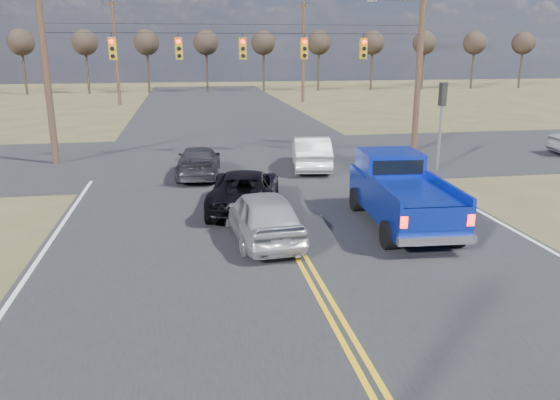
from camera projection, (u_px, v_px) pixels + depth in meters
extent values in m
plane|color=brown|center=(347.00, 340.00, 10.37)|extent=(160.00, 160.00, 0.00)
cube|color=#28282B|center=(268.00, 200.00, 19.86)|extent=(14.00, 120.00, 0.02)
cube|color=#28282B|center=(245.00, 158.00, 27.44)|extent=(120.00, 12.00, 0.02)
cylinder|color=#473323|center=(44.00, 56.00, 24.62)|extent=(0.32, 0.32, 10.00)
cylinder|color=#473323|center=(420.00, 55.00, 27.57)|extent=(0.32, 0.32, 10.00)
cylinder|color=black|center=(242.00, 33.00, 25.82)|extent=(18.00, 0.02, 0.02)
cylinder|color=black|center=(242.00, 24.00, 25.71)|extent=(18.00, 0.02, 0.02)
cube|color=#B28C14|center=(113.00, 49.00, 25.03)|extent=(0.34, 0.24, 1.00)
cylinder|color=#FF0C05|center=(112.00, 41.00, 24.81)|extent=(0.20, 0.06, 0.20)
cylinder|color=black|center=(112.00, 49.00, 24.89)|extent=(0.20, 0.06, 0.20)
cylinder|color=black|center=(113.00, 56.00, 24.98)|extent=(0.20, 0.06, 0.20)
cube|color=black|center=(111.00, 39.00, 24.75)|extent=(0.24, 0.14, 0.03)
cube|color=#B28C14|center=(179.00, 49.00, 25.52)|extent=(0.34, 0.24, 1.00)
cylinder|color=#FF0C05|center=(178.00, 41.00, 25.30)|extent=(0.20, 0.06, 0.20)
cylinder|color=black|center=(179.00, 49.00, 25.39)|extent=(0.20, 0.06, 0.20)
cylinder|color=black|center=(179.00, 56.00, 25.48)|extent=(0.20, 0.06, 0.20)
cube|color=black|center=(178.00, 39.00, 25.24)|extent=(0.24, 0.14, 0.03)
cube|color=#B28C14|center=(243.00, 49.00, 26.01)|extent=(0.34, 0.24, 1.00)
cylinder|color=#FF0C05|center=(243.00, 41.00, 25.79)|extent=(0.20, 0.06, 0.20)
cylinder|color=black|center=(243.00, 49.00, 25.88)|extent=(0.20, 0.06, 0.20)
cylinder|color=black|center=(243.00, 56.00, 25.97)|extent=(0.20, 0.06, 0.20)
cube|color=black|center=(243.00, 39.00, 25.73)|extent=(0.24, 0.14, 0.03)
cube|color=#B28C14|center=(304.00, 49.00, 26.50)|extent=(0.34, 0.24, 1.00)
cylinder|color=#FF0C05|center=(305.00, 41.00, 26.28)|extent=(0.20, 0.06, 0.20)
cylinder|color=black|center=(305.00, 49.00, 26.37)|extent=(0.20, 0.06, 0.20)
cylinder|color=black|center=(305.00, 56.00, 26.46)|extent=(0.20, 0.06, 0.20)
cube|color=black|center=(305.00, 39.00, 26.22)|extent=(0.24, 0.14, 0.03)
cube|color=#B28C14|center=(363.00, 48.00, 26.99)|extent=(0.34, 0.24, 1.00)
cylinder|color=#FF0C05|center=(364.00, 42.00, 26.77)|extent=(0.20, 0.06, 0.20)
cylinder|color=black|center=(364.00, 48.00, 26.86)|extent=(0.20, 0.06, 0.20)
cylinder|color=black|center=(364.00, 55.00, 26.95)|extent=(0.20, 0.06, 0.20)
cube|color=black|center=(365.00, 39.00, 26.71)|extent=(0.24, 0.14, 0.03)
cylinder|color=slate|center=(440.00, 136.00, 24.09)|extent=(0.12, 0.12, 3.20)
cube|color=black|center=(443.00, 94.00, 23.60)|extent=(0.24, 0.34, 1.00)
cylinder|color=slate|center=(397.00, 0.00, 26.63)|extent=(2.80, 0.10, 0.10)
cube|color=slate|center=(371.00, 0.00, 26.44)|extent=(0.55, 0.22, 0.14)
cylinder|color=#473323|center=(116.00, 51.00, 51.18)|extent=(0.32, 0.32, 10.00)
cube|color=#473323|center=(112.00, 4.00, 50.04)|extent=(1.60, 0.12, 0.12)
cylinder|color=#473323|center=(303.00, 51.00, 54.13)|extent=(0.32, 0.32, 10.00)
cube|color=#473323|center=(304.00, 6.00, 52.99)|extent=(1.60, 0.12, 0.12)
cylinder|color=#33261C|center=(24.00, 70.00, 63.10)|extent=(0.28, 0.28, 5.50)
sphere|color=#2D231C|center=(21.00, 42.00, 62.25)|extent=(3.00, 3.00, 3.00)
cylinder|color=#33261C|center=(87.00, 70.00, 64.25)|extent=(0.28, 0.28, 5.50)
sphere|color=#2D231C|center=(85.00, 42.00, 63.40)|extent=(3.00, 3.00, 3.00)
cylinder|color=#33261C|center=(148.00, 70.00, 65.40)|extent=(0.28, 0.28, 5.50)
sphere|color=#2D231C|center=(146.00, 42.00, 64.54)|extent=(3.00, 3.00, 3.00)
cylinder|color=#33261C|center=(207.00, 69.00, 66.54)|extent=(0.28, 0.28, 5.50)
sphere|color=#2D231C|center=(206.00, 42.00, 65.69)|extent=(3.00, 3.00, 3.00)
cylinder|color=#33261C|center=(264.00, 69.00, 67.69)|extent=(0.28, 0.28, 5.50)
sphere|color=#2D231C|center=(263.00, 43.00, 66.84)|extent=(3.00, 3.00, 3.00)
cylinder|color=#33261C|center=(318.00, 69.00, 68.84)|extent=(0.28, 0.28, 5.50)
sphere|color=#2D231C|center=(319.00, 43.00, 67.99)|extent=(3.00, 3.00, 3.00)
cylinder|color=#33261C|center=(371.00, 68.00, 69.99)|extent=(0.28, 0.28, 5.50)
sphere|color=#2D231C|center=(373.00, 43.00, 69.13)|extent=(3.00, 3.00, 3.00)
cylinder|color=#33261C|center=(423.00, 68.00, 71.13)|extent=(0.28, 0.28, 5.50)
sphere|color=#2D231C|center=(425.00, 43.00, 70.28)|extent=(3.00, 3.00, 3.00)
cylinder|color=#33261C|center=(472.00, 68.00, 72.28)|extent=(0.28, 0.28, 5.50)
sphere|color=#2D231C|center=(475.00, 43.00, 71.43)|extent=(3.00, 3.00, 3.00)
cylinder|color=#33261C|center=(521.00, 67.00, 73.43)|extent=(0.28, 0.28, 5.50)
sphere|color=#2D231C|center=(523.00, 43.00, 72.58)|extent=(3.00, 3.00, 3.00)
cylinder|color=black|center=(389.00, 235.00, 14.95)|extent=(0.38, 0.83, 0.81)
cylinder|color=black|center=(456.00, 232.00, 15.15)|extent=(0.38, 0.83, 0.81)
cylinder|color=black|center=(357.00, 199.00, 18.44)|extent=(0.38, 0.83, 0.81)
cylinder|color=black|center=(412.00, 198.00, 18.64)|extent=(0.38, 0.83, 0.81)
cube|color=#0F29AC|center=(403.00, 198.00, 16.66)|extent=(2.37, 5.59, 1.01)
cube|color=#0F29AC|center=(390.00, 162.00, 17.84)|extent=(1.98, 1.84, 0.73)
cube|color=black|center=(398.00, 167.00, 17.03)|extent=(1.62, 0.16, 0.46)
cube|color=#0F29AC|center=(383.00, 189.00, 15.37)|extent=(0.32, 3.35, 0.20)
cube|color=#0F29AC|center=(449.00, 187.00, 15.57)|extent=(0.32, 3.35, 0.20)
cube|color=#0F29AC|center=(437.00, 219.00, 14.00)|extent=(2.03, 0.21, 0.61)
cube|color=silver|center=(437.00, 240.00, 14.08)|extent=(2.09, 0.32, 0.22)
cube|color=#FF0C05|center=(404.00, 222.00, 13.88)|extent=(0.19, 0.07, 0.30)
cube|color=#FF0C05|center=(471.00, 220.00, 14.07)|extent=(0.19, 0.07, 0.30)
imported|color=#A0A4A8|center=(262.00, 215.00, 15.58)|extent=(2.13, 4.48, 1.48)
imported|color=black|center=(245.00, 189.00, 18.61)|extent=(3.08, 5.25, 1.37)
imported|color=silver|center=(311.00, 152.00, 24.81)|extent=(2.26, 4.71, 1.49)
imported|color=#302F34|center=(199.00, 162.00, 23.32)|extent=(2.14, 4.57, 1.29)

